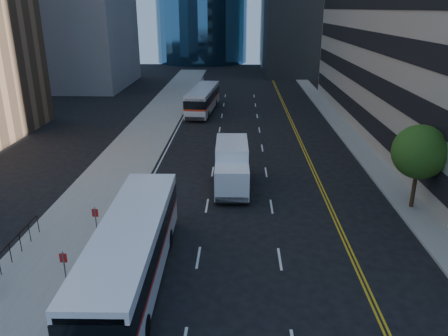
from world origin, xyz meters
name	(u,v)px	position (x,y,z in m)	size (l,w,h in m)	color
ground	(272,283)	(0.00, 0.00, 0.00)	(160.00, 160.00, 0.00)	black
sidewalk_west	(149,131)	(-10.50, 25.00, 0.07)	(5.00, 90.00, 0.15)	gray
sidewalk_east	(347,133)	(9.00, 25.00, 0.07)	(2.00, 90.00, 0.15)	gray
street_tree	(420,152)	(9.00, 8.00, 3.64)	(3.20, 3.20, 5.10)	#332114
bus_front	(132,251)	(-6.17, -0.18, 1.63)	(2.75, 11.66, 2.99)	white
bus_rear	(203,99)	(-5.79, 33.82, 1.54)	(3.33, 11.09, 2.82)	silver
box_truck	(232,166)	(-2.02, 11.00, 1.58)	(2.27, 6.29, 2.99)	white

